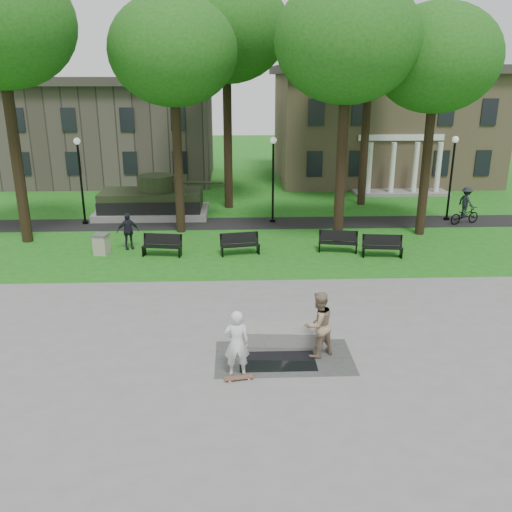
{
  "coord_description": "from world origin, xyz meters",
  "views": [
    {
      "loc": [
        -1.65,
        -17.36,
        7.82
      ],
      "look_at": [
        -0.86,
        1.97,
        1.4
      ],
      "focal_mm": 38.0,
      "sensor_mm": 36.0,
      "label": 1
    }
  ],
  "objects": [
    {
      "name": "building_right",
      "position": [
        10.0,
        26.0,
        4.34
      ],
      "size": [
        17.0,
        12.0,
        8.6
      ],
      "color": "#9E8460",
      "rests_on": "ground"
    },
    {
      "name": "tree_4",
      "position": [
        -2.0,
        16.0,
        10.39
      ],
      "size": [
        7.2,
        7.2,
        13.5
      ],
      "color": "black",
      "rests_on": "ground"
    },
    {
      "name": "ground",
      "position": [
        0.0,
        0.0,
        0.0
      ],
      "size": [
        120.0,
        120.0,
        0.0
      ],
      "primitive_type": "plane",
      "color": "#1B5B15",
      "rests_on": "ground"
    },
    {
      "name": "park_bench_3",
      "position": [
        5.05,
        5.9,
        0.52
      ],
      "size": [
        1.84,
        0.73,
        1.0
      ],
      "rotation": [
        0.0,
        0.0,
        -0.12
      ],
      "color": "black",
      "rests_on": "ground"
    },
    {
      "name": "footpath",
      "position": [
        0.0,
        12.0,
        0.01
      ],
      "size": [
        44.0,
        2.6,
        0.01
      ],
      "primitive_type": "cube",
      "color": "black",
      "rests_on": "ground"
    },
    {
      "name": "trash_bin",
      "position": [
        -7.81,
        6.76,
        0.49
      ],
      "size": [
        0.78,
        0.78,
        0.96
      ],
      "rotation": [
        0.0,
        0.0,
        -0.2
      ],
      "color": "#9F9883",
      "rests_on": "ground"
    },
    {
      "name": "lamp_mid",
      "position": [
        0.5,
        12.3,
        2.79
      ],
      "size": [
        0.36,
        0.36,
        4.73
      ],
      "color": "black",
      "rests_on": "ground"
    },
    {
      "name": "park_bench_0",
      "position": [
        -4.99,
        6.45,
        0.52
      ],
      "size": [
        1.85,
        0.79,
        1.0
      ],
      "rotation": [
        0.0,
        0.0,
        -0.15
      ],
      "color": "black",
      "rests_on": "ground"
    },
    {
      "name": "lamp_right",
      "position": [
        10.5,
        12.3,
        2.79
      ],
      "size": [
        0.36,
        0.36,
        4.73
      ],
      "color": "black",
      "rests_on": "ground"
    },
    {
      "name": "plaza",
      "position": [
        0.0,
        -5.0,
        0.01
      ],
      "size": [
        22.0,
        16.0,
        0.02
      ],
      "primitive_type": "cube",
      "color": "gray",
      "rests_on": "ground"
    },
    {
      "name": "tree_1",
      "position": [
        -4.5,
        10.5,
        8.95
      ],
      "size": [
        6.2,
        6.2,
        11.63
      ],
      "color": "black",
      "rests_on": "ground"
    },
    {
      "name": "building_left",
      "position": [
        -11.0,
        26.5,
        3.6
      ],
      "size": [
        15.0,
        10.0,
        7.2
      ],
      "primitive_type": "cube",
      "color": "#4C443D",
      "rests_on": "ground"
    },
    {
      "name": "concrete_block",
      "position": [
        -0.33,
        -2.22,
        0.24
      ],
      "size": [
        2.27,
        1.16,
        0.45
      ],
      "primitive_type": "cube",
      "rotation": [
        0.0,
        0.0,
        -0.08
      ],
      "color": "gray",
      "rests_on": "plaza"
    },
    {
      "name": "park_bench_1",
      "position": [
        -1.41,
        6.5,
        0.52
      ],
      "size": [
        1.85,
        0.84,
        1.0
      ],
      "rotation": [
        0.0,
        0.0,
        0.18
      ],
      "color": "black",
      "rests_on": "ground"
    },
    {
      "name": "tree_3",
      "position": [
        8.0,
        9.5,
        8.6
      ],
      "size": [
        6.0,
        6.0,
        11.19
      ],
      "color": "black",
      "rests_on": "ground"
    },
    {
      "name": "tank_monument",
      "position": [
        -6.46,
        14.0,
        0.86
      ],
      "size": [
        7.45,
        3.4,
        2.4
      ],
      "color": "gray",
      "rests_on": "ground"
    },
    {
      "name": "cyclist",
      "position": [
        11.15,
        11.43,
        0.85
      ],
      "size": [
        1.98,
        1.23,
        2.09
      ],
      "rotation": [
        0.0,
        0.0,
        1.9
      ],
      "color": "black",
      "rests_on": "ground"
    },
    {
      "name": "tree_2",
      "position": [
        3.5,
        8.5,
        9.32
      ],
      "size": [
        6.6,
        6.6,
        12.16
      ],
      "color": "black",
      "rests_on": "ground"
    },
    {
      "name": "skateboarder",
      "position": [
        -1.64,
        -4.23,
        0.98
      ],
      "size": [
        0.72,
        0.5,
        1.91
      ],
      "primitive_type": "imported",
      "rotation": [
        0.0,
        0.0,
        3.2
      ],
      "color": "silver",
      "rests_on": "plaza"
    },
    {
      "name": "skateboard",
      "position": [
        -1.59,
        -4.49,
        0.06
      ],
      "size": [
        0.8,
        0.33,
        0.07
      ],
      "primitive_type": "cube",
      "rotation": [
        0.0,
        0.0,
        0.17
      ],
      "color": "brown",
      "rests_on": "plaza"
    },
    {
      "name": "friend_watching",
      "position": [
        0.74,
        -3.22,
        1.01
      ],
      "size": [
        1.22,
        1.15,
        1.99
      ],
      "primitive_type": "imported",
      "rotation": [
        0.0,
        0.0,
        3.69
      ],
      "color": "#967D61",
      "rests_on": "plaza"
    },
    {
      "name": "puddle",
      "position": [
        -0.46,
        -3.54,
        0.02
      ],
      "size": [
        2.2,
        1.2,
        0.0
      ],
      "primitive_type": "cube",
      "color": "black",
      "rests_on": "plaza"
    },
    {
      "name": "tree_5",
      "position": [
        6.5,
        16.5,
        9.67
      ],
      "size": [
        6.4,
        6.4,
        12.44
      ],
      "color": "black",
      "rests_on": "ground"
    },
    {
      "name": "pedestrian_walker",
      "position": [
        -6.71,
        7.54,
        0.87
      ],
      "size": [
        1.11,
        0.77,
        1.75
      ],
      "primitive_type": "imported",
      "rotation": [
        0.0,
        0.0,
        0.37
      ],
      "color": "black",
      "rests_on": "ground"
    },
    {
      "name": "lamp_left",
      "position": [
        -10.0,
        12.3,
        2.79
      ],
      "size": [
        0.36,
        0.36,
        4.73
      ],
      "color": "black",
      "rests_on": "ground"
    },
    {
      "name": "park_bench_2",
      "position": [
        3.16,
        6.68,
        0.52
      ],
      "size": [
        1.85,
        0.86,
        1.0
      ],
      "rotation": [
        0.0,
        0.0,
        -0.19
      ],
      "color": "black",
      "rests_on": "ground"
    }
  ]
}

